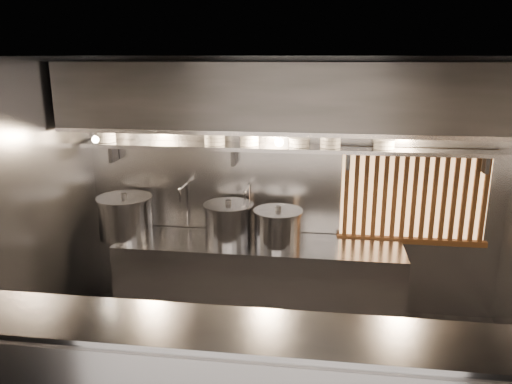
% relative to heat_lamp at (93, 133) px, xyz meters
% --- Properties ---
extents(ceiling, '(4.50, 4.50, 0.00)m').
position_rel_heat_lamp_xyz_m(ceiling, '(1.90, -0.85, 0.73)').
color(ceiling, black).
rests_on(ceiling, wall_back).
extents(wall_back, '(4.50, 0.00, 4.50)m').
position_rel_heat_lamp_xyz_m(wall_back, '(1.90, 0.65, -0.67)').
color(wall_back, gray).
rests_on(wall_back, floor).
extents(wall_left, '(0.00, 3.00, 3.00)m').
position_rel_heat_lamp_xyz_m(wall_left, '(-0.35, -0.85, -0.67)').
color(wall_left, gray).
rests_on(wall_left, floor).
extents(cooking_bench, '(3.00, 0.70, 0.90)m').
position_rel_heat_lamp_xyz_m(cooking_bench, '(1.60, 0.28, -1.62)').
color(cooking_bench, '#9B9BA1').
rests_on(cooking_bench, floor).
extents(bowl_shelf, '(4.40, 0.34, 0.04)m').
position_rel_heat_lamp_xyz_m(bowl_shelf, '(1.90, 0.47, -0.19)').
color(bowl_shelf, '#9B9BA1').
rests_on(bowl_shelf, wall_back).
extents(exhaust_hood, '(4.40, 0.81, 0.65)m').
position_rel_heat_lamp_xyz_m(exhaust_hood, '(1.90, 0.25, 0.36)').
color(exhaust_hood, '#2D2D30').
rests_on(exhaust_hood, ceiling).
extents(wood_screen, '(1.56, 0.09, 1.04)m').
position_rel_heat_lamp_xyz_m(wood_screen, '(3.20, 0.60, -0.69)').
color(wood_screen, '#FFBA72').
rests_on(wood_screen, wall_back).
extents(faucet_left, '(0.04, 0.30, 0.50)m').
position_rel_heat_lamp_xyz_m(faucet_left, '(0.75, 0.52, -0.76)').
color(faucet_left, silver).
rests_on(faucet_left, wall_back).
extents(faucet_right, '(0.04, 0.30, 0.50)m').
position_rel_heat_lamp_xyz_m(faucet_right, '(1.45, 0.52, -0.76)').
color(faucet_right, silver).
rests_on(faucet_right, wall_back).
extents(heat_lamp, '(0.25, 0.35, 0.20)m').
position_rel_heat_lamp_xyz_m(heat_lamp, '(0.00, 0.00, 0.00)').
color(heat_lamp, '#9B9BA1').
rests_on(heat_lamp, exhaust_hood).
extents(pendant_bulb, '(0.09, 0.09, 0.19)m').
position_rel_heat_lamp_xyz_m(pendant_bulb, '(1.80, 0.35, -0.11)').
color(pendant_bulb, '#2D2D30').
rests_on(pendant_bulb, exhaust_hood).
extents(stock_pot_left, '(0.61, 0.61, 0.48)m').
position_rel_heat_lamp_xyz_m(stock_pot_left, '(0.15, 0.28, -0.94)').
color(stock_pot_left, '#9B9BA1').
rests_on(stock_pot_left, cooking_bench).
extents(stock_pot_mid, '(0.66, 0.66, 0.42)m').
position_rel_heat_lamp_xyz_m(stock_pot_mid, '(1.81, 0.24, -0.98)').
color(stock_pot_mid, '#9B9BA1').
rests_on(stock_pot_mid, cooking_bench).
extents(stock_pot_right, '(0.67, 0.67, 0.44)m').
position_rel_heat_lamp_xyz_m(stock_pot_right, '(1.28, 0.32, -0.96)').
color(stock_pot_right, '#9B9BA1').
rests_on(stock_pot_right, cooking_bench).
extents(bowl_stack_0, '(0.21, 0.21, 0.17)m').
position_rel_heat_lamp_xyz_m(bowl_stack_0, '(-0.08, 0.47, -0.08)').
color(bowl_stack_0, white).
rests_on(bowl_stack_0, bowl_shelf).
extents(bowl_stack_1, '(0.23, 0.23, 0.13)m').
position_rel_heat_lamp_xyz_m(bowl_stack_1, '(1.11, 0.47, -0.10)').
color(bowl_stack_1, white).
rests_on(bowl_stack_1, bowl_shelf).
extents(bowl_stack_2, '(0.21, 0.21, 0.13)m').
position_rel_heat_lamp_xyz_m(bowl_stack_2, '(1.48, 0.47, -0.10)').
color(bowl_stack_2, white).
rests_on(bowl_stack_2, bowl_shelf).
extents(bowl_stack_3, '(0.22, 0.22, 0.09)m').
position_rel_heat_lamp_xyz_m(bowl_stack_3, '(1.99, 0.47, -0.12)').
color(bowl_stack_3, white).
rests_on(bowl_stack_3, bowl_shelf).
extents(bowl_stack_4, '(0.22, 0.22, 0.13)m').
position_rel_heat_lamp_xyz_m(bowl_stack_4, '(2.31, 0.47, -0.10)').
color(bowl_stack_4, white).
rests_on(bowl_stack_4, bowl_shelf).
extents(bowl_stack_5, '(0.22, 0.22, 0.09)m').
position_rel_heat_lamp_xyz_m(bowl_stack_5, '(2.84, 0.47, -0.12)').
color(bowl_stack_5, white).
rests_on(bowl_stack_5, bowl_shelf).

